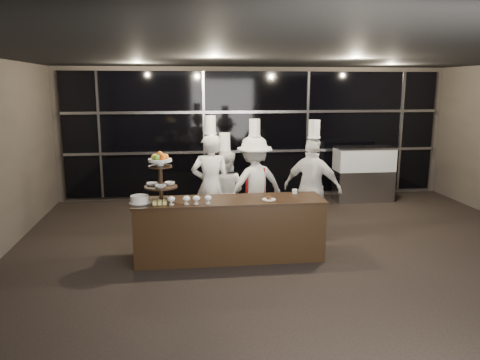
{
  "coord_description": "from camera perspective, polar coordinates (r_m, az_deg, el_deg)",
  "views": [
    {
      "loc": [
        -1.74,
        -5.68,
        2.59
      ],
      "look_at": [
        -0.83,
        1.36,
        1.15
      ],
      "focal_mm": 35.0,
      "sensor_mm": 36.0,
      "label": 1
    }
  ],
  "objects": [
    {
      "name": "buffet_counter",
      "position": [
        7.1,
        -1.3,
        -5.94
      ],
      "size": [
        2.84,
        0.74,
        0.92
      ],
      "color": "black",
      "rests_on": "ground"
    },
    {
      "name": "display_stand",
      "position": [
        6.86,
        -9.68,
        0.8
      ],
      "size": [
        0.48,
        0.48,
        0.74
      ],
      "color": "black",
      "rests_on": "buffet_counter"
    },
    {
      "name": "pastry_squares",
      "position": [
        6.78,
        -9.76,
        -2.71
      ],
      "size": [
        0.2,
        0.12,
        0.05
      ],
      "color": "#F1DF76",
      "rests_on": "buffet_counter"
    },
    {
      "name": "room",
      "position": [
        6.03,
        9.54,
        0.92
      ],
      "size": [
        10.0,
        10.0,
        10.0
      ],
      "color": "black",
      "rests_on": "ground"
    },
    {
      "name": "chef_c",
      "position": [
        8.25,
        1.74,
        -0.54
      ],
      "size": [
        1.25,
        0.94,
        2.03
      ],
      "color": "silver",
      "rests_on": "ground"
    },
    {
      "name": "window_wall",
      "position": [
        10.81,
        1.98,
        5.68
      ],
      "size": [
        8.6,
        0.1,
        2.8
      ],
      "color": "black",
      "rests_on": "ground"
    },
    {
      "name": "layer_cake",
      "position": [
        6.9,
        -12.15,
        -2.32
      ],
      "size": [
        0.3,
        0.3,
        0.11
      ],
      "color": "white",
      "rests_on": "buffet_counter"
    },
    {
      "name": "chef_cup",
      "position": [
        7.39,
        6.68,
        -1.39
      ],
      "size": [
        0.08,
        0.08,
        0.07
      ],
      "primitive_type": "cylinder",
      "color": "white",
      "rests_on": "buffet_counter"
    },
    {
      "name": "display_case",
      "position": [
        10.95,
        14.83,
        1.07
      ],
      "size": [
        1.32,
        0.57,
        1.24
      ],
      "color": "#A5A5AA",
      "rests_on": "ground"
    },
    {
      "name": "chef_b",
      "position": [
        8.18,
        -1.85,
        -1.43
      ],
      "size": [
        0.89,
        0.81,
        1.8
      ],
      "color": "silver",
      "rests_on": "ground"
    },
    {
      "name": "small_plate",
      "position": [
        6.96,
        3.55,
        -2.3
      ],
      "size": [
        0.2,
        0.2,
        0.05
      ],
      "color": "white",
      "rests_on": "buffet_counter"
    },
    {
      "name": "compotes",
      "position": [
        6.71,
        -6.06,
        -2.28
      ],
      "size": [
        0.63,
        0.11,
        0.12
      ],
      "color": "silver",
      "rests_on": "buffet_counter"
    },
    {
      "name": "chef_d",
      "position": [
        8.07,
        8.82,
        -0.89
      ],
      "size": [
        1.08,
        0.92,
        2.03
      ],
      "color": "white",
      "rests_on": "ground"
    },
    {
      "name": "chef_a",
      "position": [
        7.96,
        -3.58,
        -0.62
      ],
      "size": [
        0.67,
        0.44,
        2.1
      ],
      "color": "silver",
      "rests_on": "ground"
    }
  ]
}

